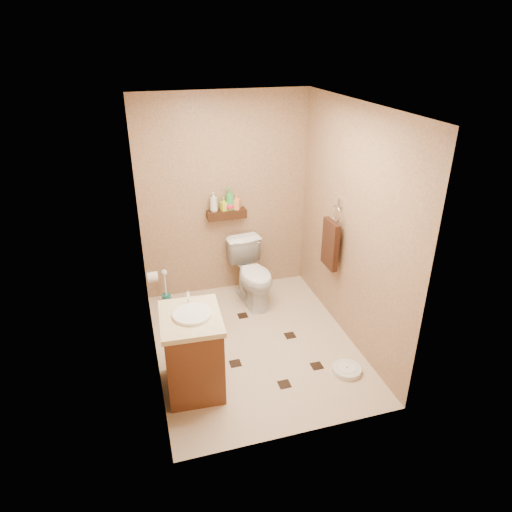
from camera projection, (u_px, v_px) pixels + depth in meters
name	position (u px, v px, depth m)	size (l,w,h in m)	color
ground	(254.00, 343.00, 4.79)	(2.50, 2.50, 0.00)	beige
wall_back	(225.00, 197.00, 5.33)	(2.00, 0.04, 2.40)	#A27E5C
wall_front	(304.00, 309.00, 3.18)	(2.00, 0.04, 2.40)	#A27E5C
wall_left	(145.00, 252.00, 4.00)	(0.04, 2.50, 2.40)	#A27E5C
wall_right	(351.00, 228.00, 4.51)	(0.04, 2.50, 2.40)	#A27E5C
ceiling	(254.00, 105.00, 3.73)	(2.00, 2.50, 0.02)	white
wall_shelf	(227.00, 214.00, 5.34)	(0.46, 0.14, 0.10)	#3B1E10
floor_accents	(259.00, 347.00, 4.73)	(1.16, 1.32, 0.01)	black
toilet	(253.00, 273.00, 5.39)	(0.42, 0.73, 0.74)	white
vanity	(193.00, 351.00, 4.04)	(0.55, 0.66, 0.89)	brown
bathroom_scale	(347.00, 370.00, 4.37)	(0.28, 0.28, 0.06)	silver
toilet_brush	(166.00, 291.00, 5.44)	(0.10, 0.10, 0.45)	#186360
towel_ring	(331.00, 242.00, 4.81)	(0.12, 0.30, 0.76)	silver
toilet_paper	(153.00, 277.00, 4.84)	(0.12, 0.11, 0.12)	silver
bottle_a	(214.00, 202.00, 5.23)	(0.09, 0.09, 0.23)	silver
bottle_b	(224.00, 204.00, 5.28)	(0.07, 0.07, 0.16)	#C8D02B
bottle_c	(230.00, 204.00, 5.30)	(0.11, 0.11, 0.14)	#F11C3C
bottle_d	(230.00, 199.00, 5.27)	(0.10, 0.10, 0.27)	green
bottle_e	(236.00, 202.00, 5.31)	(0.08, 0.08, 0.18)	#F18F50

